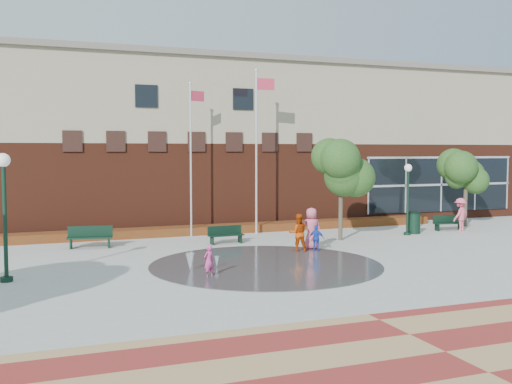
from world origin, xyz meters
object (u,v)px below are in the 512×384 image
object	(u,v)px
flagpole_right	(257,142)
bench_left	(90,241)
child_splash	(209,261)
trash_can	(414,223)
flagpole_left	(191,151)

from	to	relation	value
flagpole_right	bench_left	bearing A→B (deg)	-164.35
child_splash	trash_can	bearing A→B (deg)	-177.06
flagpole_left	bench_left	xyz separation A→B (m)	(-4.94, -1.88, -3.82)
flagpole_left	trash_can	xyz separation A→B (m)	(10.56, -3.04, -3.56)
flagpole_left	trash_can	world-z (taller)	flagpole_left
flagpole_left	flagpole_right	xyz separation A→B (m)	(3.21, -0.43, 0.42)
flagpole_left	trash_can	distance (m)	11.55
flagpole_left	child_splash	distance (m)	10.08
trash_can	child_splash	bearing A→B (deg)	-153.44
flagpole_left	child_splash	xyz separation A→B (m)	(-1.85, -9.24, -3.58)
trash_can	flagpole_right	bearing A→B (deg)	160.46
flagpole_right	flagpole_left	bearing A→B (deg)	177.97
flagpole_right	trash_can	size ratio (longest dim) A/B	7.41
flagpole_left	bench_left	size ratio (longest dim) A/B	3.83
flagpole_left	flagpole_right	world-z (taller)	flagpole_right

